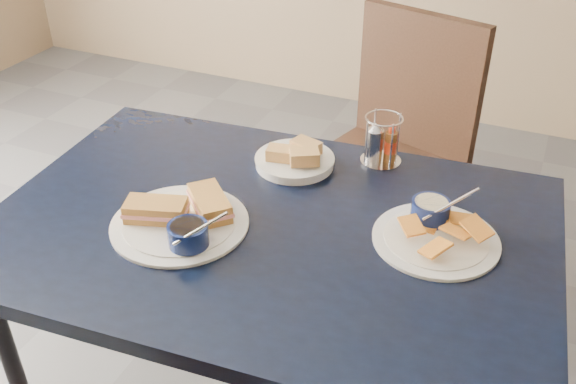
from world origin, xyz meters
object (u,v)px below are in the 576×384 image
at_px(dining_table, 270,243).
at_px(sandwich_plate, 183,218).
at_px(plantain_plate, 435,229).
at_px(chair_far, 391,136).
at_px(condiment_caddy, 380,143).
at_px(bread_basket, 295,159).

distance_m(dining_table, sandwich_plate, 0.22).
distance_m(dining_table, plantain_plate, 0.39).
height_order(dining_table, plantain_plate, plantain_plate).
bearing_deg(dining_table, chair_far, 86.25).
relative_size(chair_far, condiment_caddy, 7.21).
relative_size(plantain_plate, bread_basket, 1.36).
height_order(dining_table, condiment_caddy, condiment_caddy).
relative_size(bread_basket, condiment_caddy, 1.54).
xyz_separation_m(plantain_plate, bread_basket, (-0.41, 0.16, 0.00)).
relative_size(sandwich_plate, bread_basket, 1.55).
bearing_deg(dining_table, sandwich_plate, -152.78).
distance_m(plantain_plate, condiment_caddy, 0.35).
xyz_separation_m(chair_far, sandwich_plate, (-0.24, -0.97, 0.21)).
distance_m(chair_far, plantain_plate, 0.86).
bearing_deg(dining_table, plantain_plate, 16.54).
distance_m(sandwich_plate, condiment_caddy, 0.58).
bearing_deg(plantain_plate, condiment_caddy, 128.05).
bearing_deg(condiment_caddy, plantain_plate, -51.95).
height_order(dining_table, chair_far, chair_far).
xyz_separation_m(dining_table, sandwich_plate, (-0.18, -0.09, 0.08)).
bearing_deg(plantain_plate, dining_table, -163.46).
bearing_deg(plantain_plate, bread_basket, 159.06).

